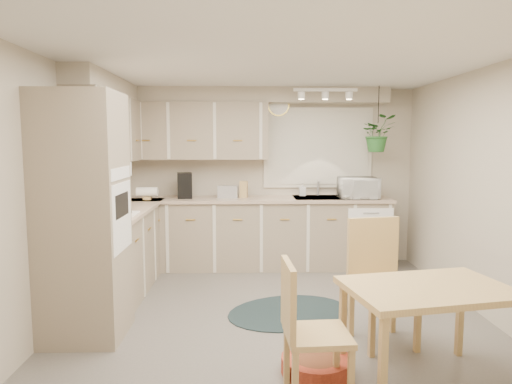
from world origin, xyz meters
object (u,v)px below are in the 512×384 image
at_px(pet_bed, 316,365).
at_px(microwave, 358,186).
at_px(chair_back, 384,283).
at_px(dining_table, 426,334).
at_px(chair_left, 318,331).
at_px(braided_rug, 289,312).

distance_m(pet_bed, microwave, 3.10).
relative_size(chair_back, pet_bed, 2.02).
bearing_deg(dining_table, chair_back, 100.59).
relative_size(dining_table, chair_left, 1.20).
relative_size(dining_table, chair_back, 1.07).
bearing_deg(dining_table, microwave, 85.71).
bearing_deg(pet_bed, braided_rug, 94.16).
bearing_deg(pet_bed, chair_left, -97.79).
bearing_deg(chair_left, pet_bed, 168.68).
distance_m(dining_table, chair_left, 0.82).
bearing_deg(pet_bed, chair_back, 36.70).
bearing_deg(microwave, chair_left, -110.37).
height_order(chair_left, microwave, microwave).
relative_size(chair_left, chair_back, 0.89).
height_order(pet_bed, microwave, microwave).
height_order(dining_table, chair_back, chair_back).
bearing_deg(chair_back, dining_table, 89.85).
xyz_separation_m(dining_table, chair_back, (-0.12, 0.62, 0.17)).
distance_m(dining_table, microwave, 3.01).
bearing_deg(microwave, chair_back, -100.53).
relative_size(pet_bed, microwave, 1.03).
bearing_deg(pet_bed, microwave, 70.70).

